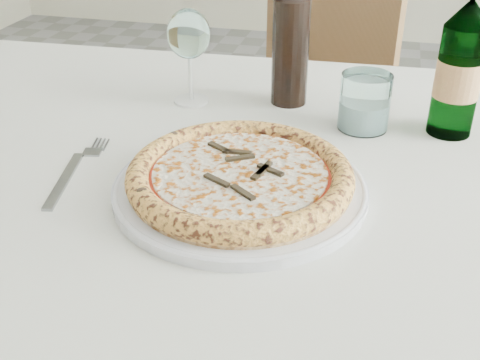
{
  "coord_description": "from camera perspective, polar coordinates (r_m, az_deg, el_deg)",
  "views": [
    {
      "loc": [
        0.08,
        -0.94,
        1.17
      ],
      "look_at": [
        -0.09,
        -0.29,
        0.78
      ],
      "focal_mm": 45.0,
      "sensor_mm": 36.0,
      "label": 1
    }
  ],
  "objects": [
    {
      "name": "wine_bottle",
      "position": [
        1.03,
        4.84,
        12.96
      ],
      "size": [
        0.06,
        0.06,
        0.25
      ],
      "color": "black",
      "rests_on": "dining_table"
    },
    {
      "name": "wine_glass",
      "position": [
        1.03,
        -4.89,
        13.39
      ],
      "size": [
        0.07,
        0.07,
        0.16
      ],
      "color": "white",
      "rests_on": "dining_table"
    },
    {
      "name": "fork",
      "position": [
        0.87,
        -15.53,
        0.82
      ],
      "size": [
        0.04,
        0.21,
        0.0
      ],
      "color": "gray",
      "rests_on": "dining_table"
    },
    {
      "name": "pizza",
      "position": [
        0.78,
        -0.0,
        0.4
      ],
      "size": [
        0.3,
        0.3,
        0.03
      ],
      "color": "tan",
      "rests_on": "plate"
    },
    {
      "name": "plate",
      "position": [
        0.79,
        0.0,
        -0.71
      ],
      "size": [
        0.33,
        0.33,
        0.02
      ],
      "color": "white",
      "rests_on": "dining_table"
    },
    {
      "name": "tumbler",
      "position": [
        0.97,
        11.7,
        6.93
      ],
      "size": [
        0.08,
        0.08,
        0.09
      ],
      "color": "white",
      "rests_on": "dining_table"
    },
    {
      "name": "beer_bottle",
      "position": [
        0.97,
        20.12,
        9.9
      ],
      "size": [
        0.07,
        0.07,
        0.26
      ],
      "color": "#205827",
      "rests_on": "dining_table"
    },
    {
      "name": "chair_far",
      "position": [
        1.63,
        6.75,
        6.95
      ],
      "size": [
        0.48,
        0.48,
        0.93
      ],
      "color": "brown",
      "rests_on": "floor"
    },
    {
      "name": "dining_table",
      "position": [
        0.92,
        1.52,
        -2.52
      ],
      "size": [
        1.56,
        0.96,
        0.76
      ],
      "color": "brown",
      "rests_on": "floor"
    }
  ]
}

